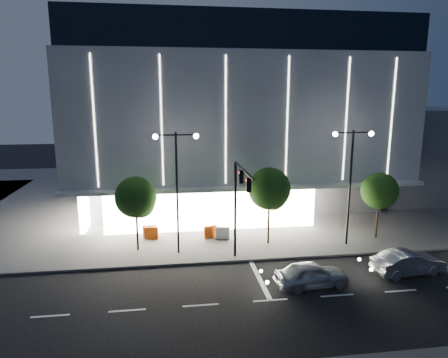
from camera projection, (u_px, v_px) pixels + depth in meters
name	position (u px, v px, depth m)	size (l,w,h in m)	color
ground	(232.00, 290.00, 23.95)	(160.00, 160.00, 0.00)	black
sidewalk_museum	(241.00, 193.00, 47.88)	(70.00, 40.00, 0.15)	#474747
museum	(227.00, 116.00, 44.09)	(30.00, 25.80, 18.00)	#4C4C51
annex_building	(407.00, 149.00, 49.73)	(16.00, 20.00, 10.00)	#4C4C51
traffic_mast	(239.00, 195.00, 26.30)	(0.33, 5.89, 7.07)	black
street_lamp_west	(177.00, 175.00, 28.14)	(3.16, 0.36, 9.00)	black
street_lamp_east	(351.00, 170.00, 29.91)	(3.16, 0.36, 9.00)	black
tree_left	(136.00, 199.00, 29.12)	(3.02, 3.02, 5.72)	black
tree_mid	(270.00, 191.00, 30.42)	(3.25, 3.25, 6.15)	black
tree_right	(379.00, 193.00, 31.74)	(2.91, 2.91, 5.51)	black
car_lead	(311.00, 274.00, 24.30)	(1.83, 4.54, 1.55)	#B0B4B8
car_second	(408.00, 263.00, 26.01)	(1.66, 4.75, 1.56)	#A1A4A9
barrier_a	(151.00, 233.00, 32.01)	(1.10, 0.25, 1.00)	#D6420B
barrier_b	(149.00, 231.00, 32.50)	(1.10, 0.25, 1.00)	white
barrier_c	(210.00, 232.00, 32.31)	(1.10, 0.25, 1.00)	#DB4B0C
barrier_d	(223.00, 233.00, 32.03)	(1.10, 0.25, 1.00)	silver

